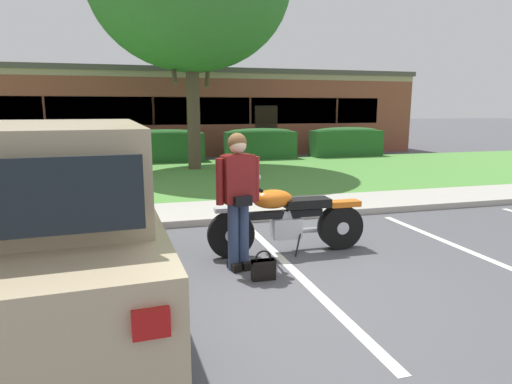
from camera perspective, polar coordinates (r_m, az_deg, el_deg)
The scene contains 16 objects.
ground_plane at distance 5.22m, azimuth 3.07°, elevation -11.64°, with size 140.00×140.00×0.00m, color #4C4C51.
curb_strip at distance 7.76m, azimuth -3.41°, elevation -3.60°, with size 60.00×0.20×0.12m, color #ADA89E.
concrete_walk at distance 8.57m, azimuth -4.58°, elevation -2.35°, with size 60.00×1.50×0.08m, color #ADA89E.
grass_lawn at distance 12.94m, azimuth -8.31°, elevation 2.02°, with size 60.00×7.49×0.06m, color #518E3D.
stall_stripe_0 at distance 5.24m, azimuth -23.82°, elevation -12.46°, with size 0.12×4.40×0.01m, color silver.
stall_stripe_1 at distance 5.48m, azimuth 5.31°, elevation -10.49°, with size 0.12×4.40×0.01m, color silver.
stall_stripe_2 at distance 6.84m, azimuth 26.83°, elevation -7.27°, with size 0.12×4.40×0.01m, color silver.
motorcycle at distance 6.11m, azimuth 4.83°, elevation -3.44°, with size 2.24×0.82×1.26m.
rider_person at distance 5.35m, azimuth -2.34°, elevation 0.06°, with size 0.57×0.34×1.70m.
handbag at distance 5.23m, azimuth 0.97°, elevation -9.84°, with size 0.28×0.13×0.36m.
parked_suv_adjacent at distance 4.68m, azimuth -25.35°, elevation -3.03°, with size 2.22×4.94×1.86m.
hedge_left at distance 16.63m, azimuth -24.53°, elevation 5.25°, with size 3.10×0.90×1.24m.
hedge_center_left at distance 16.45m, azimuth -11.84°, elevation 5.95°, with size 2.84×0.90×1.24m.
hedge_center_right at distance 17.06m, azimuth 0.55°, elevation 6.34°, with size 2.73×0.90×1.24m.
hedge_right at distance 18.39m, azimuth 11.63°, elevation 6.45°, with size 2.93×0.90×1.24m.
brick_building at distance 23.13m, azimuth -13.72°, elevation 10.12°, with size 23.58×10.27×3.63m.
Camera 1 is at (-1.53, -4.57, 1.99)m, focal length 30.73 mm.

